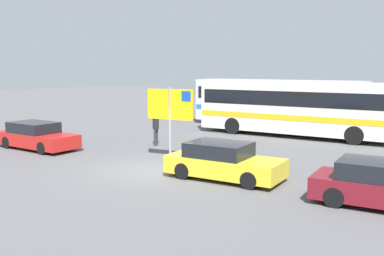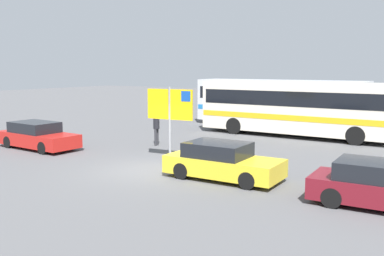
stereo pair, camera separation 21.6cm
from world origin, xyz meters
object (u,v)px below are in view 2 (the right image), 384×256
(car_yellow, at_px, (222,162))
(pedestrian_near_sign, at_px, (156,125))
(bus_rear_coach, at_px, (279,101))
(car_maroon, at_px, (380,186))
(ferry_sign, at_px, (171,107))
(bus_front_coach, at_px, (298,106))
(car_red, at_px, (37,136))

(car_yellow, xyz_separation_m, pedestrian_near_sign, (-6.19, 4.13, 0.44))
(bus_rear_coach, height_order, car_maroon, bus_rear_coach)
(car_yellow, bearing_deg, pedestrian_near_sign, 144.87)
(bus_rear_coach, relative_size, ferry_sign, 3.58)
(car_maroon, bearing_deg, bus_front_coach, 117.12)
(car_maroon, distance_m, pedestrian_near_sign, 12.42)
(ferry_sign, distance_m, car_red, 7.58)
(ferry_sign, xyz_separation_m, car_maroon, (8.77, -1.85, -1.69))
(car_yellow, bearing_deg, car_red, 177.45)
(car_maroon, relative_size, car_yellow, 0.95)
(bus_front_coach, height_order, car_red, bus_front_coach)
(bus_front_coach, relative_size, car_maroon, 2.84)
(car_yellow, bearing_deg, bus_front_coach, 94.29)
(bus_rear_coach, xyz_separation_m, ferry_sign, (0.28, -12.96, 0.54))
(bus_rear_coach, relative_size, car_red, 2.50)
(ferry_sign, relative_size, car_maroon, 0.79)
(car_yellow, bearing_deg, bus_rear_coach, 102.72)
(pedestrian_near_sign, bearing_deg, ferry_sign, 129.99)
(car_maroon, bearing_deg, pedestrian_near_sign, 156.39)
(bus_front_coach, height_order, bus_rear_coach, same)
(bus_rear_coach, distance_m, car_red, 15.93)
(pedestrian_near_sign, bearing_deg, car_yellow, 139.20)
(pedestrian_near_sign, bearing_deg, bus_front_coach, -133.22)
(bus_rear_coach, distance_m, pedestrian_near_sign, 10.67)
(ferry_sign, distance_m, car_yellow, 4.07)
(car_maroon, bearing_deg, bus_rear_coach, 118.88)
(bus_rear_coach, bearing_deg, ferry_sign, -88.78)
(bus_front_coach, xyz_separation_m, ferry_sign, (-2.26, -9.58, 0.54))
(bus_front_coach, distance_m, ferry_sign, 9.86)
(bus_rear_coach, distance_m, ferry_sign, 12.97)
(bus_rear_coach, xyz_separation_m, pedestrian_near_sign, (-2.54, -10.34, -0.71))
(ferry_sign, bearing_deg, car_yellow, -29.63)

